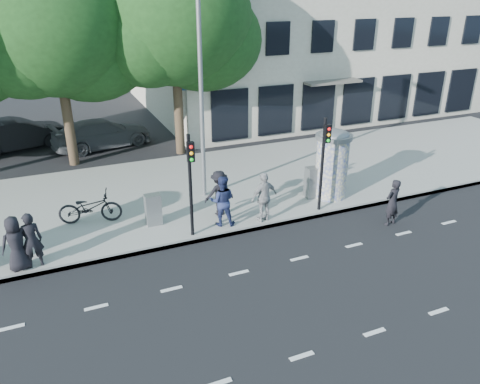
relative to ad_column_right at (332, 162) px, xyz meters
name	(u,v)px	position (x,y,z in m)	size (l,w,h in m)	color
ground	(260,300)	(-5.20, -4.70, -1.54)	(120.00, 120.00, 0.00)	black
sidewalk	(179,192)	(-5.20, 2.80, -1.46)	(40.00, 8.00, 0.15)	gray
curb	(213,237)	(-5.20, -1.15, -1.46)	(40.00, 0.10, 0.16)	slate
lane_dash_near	(302,356)	(-5.20, -6.90, -1.53)	(32.00, 0.12, 0.01)	silver
lane_dash_far	(239,273)	(-5.20, -3.30, -1.53)	(32.00, 0.12, 0.01)	silver
ad_column_right	(332,162)	(0.00, 0.00, 0.00)	(1.36, 1.36, 2.65)	beige
traffic_pole_near	(191,176)	(-5.80, -0.91, 0.69)	(0.22, 0.31, 3.40)	black
traffic_pole_far	(324,156)	(-1.00, -0.91, 0.69)	(0.22, 0.31, 3.40)	black
street_lamp	(201,74)	(-4.40, 1.93, 3.26)	(0.25, 0.93, 8.00)	slate
tree_near_left	(54,26)	(-8.70, 8.00, 4.53)	(6.80, 6.80, 8.97)	#38281C
tree_center	(174,17)	(-3.70, 7.60, 4.77)	(7.00, 7.00, 9.30)	#38281C
building	(296,12)	(6.80, 15.29, 4.46)	(20.30, 15.85, 12.00)	#AEA592
ped_a	(16,244)	(-10.94, -0.85, -0.56)	(0.81, 0.52, 1.65)	black
ped_b	(31,240)	(-10.55, -0.85, -0.54)	(0.62, 0.41, 1.70)	black
ped_c	(222,201)	(-4.64, -0.56, -0.51)	(0.85, 0.66, 1.75)	navy
ped_d	(219,193)	(-4.46, 0.20, -0.57)	(1.06, 0.61, 1.64)	black
ped_e	(264,197)	(-3.23, -0.85, -0.50)	(1.04, 0.59, 1.77)	#949497
man_road	(392,202)	(0.80, -2.57, -0.70)	(0.61, 0.40, 1.67)	black
bicycle	(90,207)	(-8.71, 1.36, -0.84)	(2.10, 0.73, 1.10)	black
cabinet_left	(153,210)	(-6.77, 0.38, -0.84)	(0.52, 0.38, 1.09)	slate
cabinet_right	(313,182)	(-0.65, 0.20, -0.79)	(0.57, 0.42, 1.20)	slate
car_mid	(19,134)	(-10.99, 11.39, -0.76)	(4.72, 1.65, 1.55)	black
car_right	(102,133)	(-7.10, 10.05, -0.82)	(4.95, 2.01, 1.44)	#4B4D51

